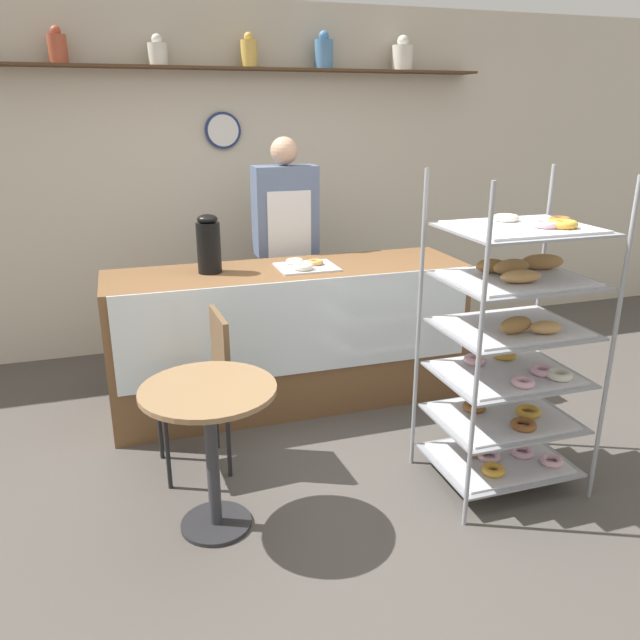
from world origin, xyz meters
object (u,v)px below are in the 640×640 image
(cafe_table, at_px, (210,425))
(donut_tray_counter, at_px, (305,265))
(pastry_rack, at_px, (512,346))
(coffee_carafe, at_px, (209,244))
(person_worker, at_px, (286,248))
(cafe_chair, at_px, (205,375))

(cafe_table, distance_m, donut_tray_counter, 1.49)
(pastry_rack, relative_size, coffee_carafe, 4.48)
(person_worker, bearing_deg, pastry_rack, -69.90)
(person_worker, bearing_deg, coffee_carafe, -139.47)
(cafe_table, bearing_deg, cafe_chair, 84.58)
(coffee_carafe, bearing_deg, pastry_rack, -45.18)
(pastry_rack, relative_size, donut_tray_counter, 4.36)
(person_worker, xyz_separation_m, cafe_table, (-0.84, -1.80, -0.40))
(cafe_table, distance_m, coffee_carafe, 1.40)
(cafe_table, relative_size, coffee_carafe, 2.00)
(cafe_chair, bearing_deg, person_worker, 144.32)
(person_worker, relative_size, coffee_carafe, 4.73)
(coffee_carafe, bearing_deg, cafe_table, -99.35)
(person_worker, distance_m, cafe_chair, 1.52)
(pastry_rack, xyz_separation_m, coffee_carafe, (-1.32, 1.33, 0.34))
(pastry_rack, xyz_separation_m, cafe_chair, (-1.47, 0.63, -0.23))
(cafe_table, distance_m, cafe_chair, 0.57)
(person_worker, distance_m, donut_tray_counter, 0.62)
(cafe_table, bearing_deg, pastry_rack, -2.68)
(pastry_rack, bearing_deg, cafe_table, 177.32)
(cafe_table, bearing_deg, person_worker, 64.93)
(coffee_carafe, xyz_separation_m, donut_tray_counter, (0.60, -0.07, -0.16))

